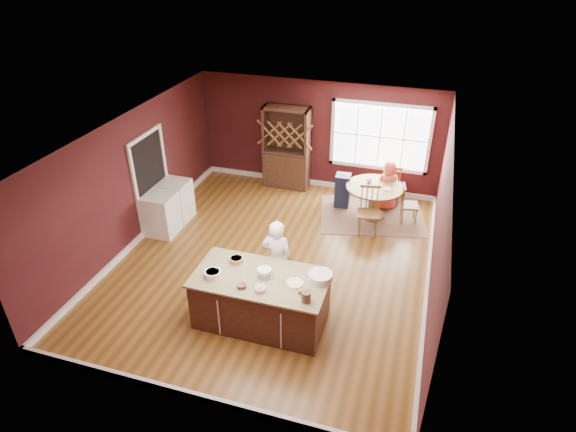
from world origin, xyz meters
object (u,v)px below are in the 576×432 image
at_px(dining_table, 374,195).
at_px(chair_east, 410,204).
at_px(layer_cake, 264,272).
at_px(kitchen_island, 261,300).
at_px(toddler, 345,173).
at_px(washer, 161,214).
at_px(high_chair, 343,190).
at_px(hutch, 287,148).
at_px(baker, 277,259).
at_px(chair_north, 392,183).
at_px(seated_woman, 388,185).
at_px(dryer, 176,200).
at_px(chair_south, 369,212).

bearing_deg(dining_table, chair_east, -2.47).
bearing_deg(layer_cake, kitchen_island, -132.25).
distance_m(toddler, washer, 4.27).
distance_m(kitchen_island, high_chair, 4.32).
height_order(layer_cake, hutch, hutch).
distance_m(dining_table, toddler, 0.87).
xyz_separation_m(high_chair, washer, (-3.48, -2.31, 0.03)).
distance_m(kitchen_island, baker, 0.80).
relative_size(chair_north, seated_woman, 0.88).
bearing_deg(hutch, seated_woman, -9.10).
height_order(kitchen_island, hutch, hutch).
bearing_deg(chair_east, chair_north, 21.83).
relative_size(chair_east, high_chair, 1.07).
relative_size(layer_cake, toddler, 1.21).
height_order(kitchen_island, chair_east, kitchen_island).
xyz_separation_m(seated_woman, hutch, (-2.59, 0.42, 0.44)).
xyz_separation_m(chair_east, seated_woman, (-0.56, 0.49, 0.15)).
height_order(chair_east, hutch, hutch).
relative_size(toddler, hutch, 0.12).
relative_size(dining_table, toddler, 4.96).
relative_size(high_chair, washer, 0.93).
height_order(dining_table, washer, washer).
xyz_separation_m(kitchen_island, layer_cake, (0.05, 0.06, 0.55)).
distance_m(layer_cake, chair_east, 4.48).
height_order(kitchen_island, toddler, toddler).
bearing_deg(washer, dryer, 90.00).
bearing_deg(high_chair, chair_north, 19.10).
distance_m(baker, washer, 3.29).
distance_m(baker, chair_south, 2.80).
bearing_deg(dining_table, toddler, 154.98).
relative_size(dining_table, chair_east, 1.42).
distance_m(kitchen_island, washer, 3.59).
height_order(baker, chair_east, baker).
height_order(baker, high_chair, baker).
bearing_deg(kitchen_island, dryer, 138.77).
height_order(chair_east, washer, washer).
bearing_deg(high_chair, baker, -101.69).
height_order(chair_south, hutch, hutch).
xyz_separation_m(seated_woman, dryer, (-4.50, -1.88, -0.14)).
relative_size(layer_cake, chair_east, 0.35).
relative_size(high_chair, dryer, 0.93).
xyz_separation_m(dining_table, washer, (-4.25, -2.07, -0.08)).
xyz_separation_m(chair_north, dryer, (-4.58, -2.15, -0.07)).
distance_m(kitchen_island, layer_cake, 0.55).
height_order(dining_table, chair_east, chair_east).
bearing_deg(dining_table, dryer, -161.39).
xyz_separation_m(chair_south, washer, (-4.25, -1.25, -0.09)).
xyz_separation_m(chair_east, dryer, (-5.06, -1.40, 0.00)).
xyz_separation_m(baker, layer_cake, (0.01, -0.67, 0.21)).
bearing_deg(baker, high_chair, -96.80).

